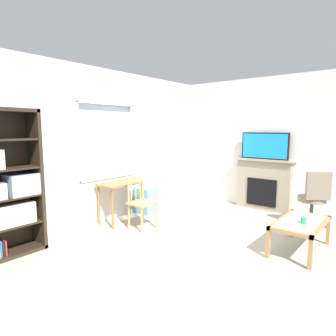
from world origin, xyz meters
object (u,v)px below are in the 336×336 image
(plastic_drawer_unit, at_px, (146,200))
(fireplace, at_px, (263,184))
(office_chair, at_px, (314,196))
(desk_under_window, at_px, (121,190))
(coffee_table, at_px, (300,225))
(tv, at_px, (265,146))
(sippy_cup, at_px, (304,220))
(bookshelf, at_px, (4,190))
(wooden_chair, at_px, (141,202))

(plastic_drawer_unit, xyz_separation_m, fireplace, (1.77, -1.76, 0.28))
(plastic_drawer_unit, distance_m, office_chair, 3.15)
(desk_under_window, xyz_separation_m, coffee_table, (0.73, -2.95, -0.23))
(fireplace, distance_m, coffee_table, 2.17)
(tv, height_order, sippy_cup, tv)
(sippy_cup, bearing_deg, plastic_drawer_unit, 88.33)
(office_chair, height_order, sippy_cup, office_chair)
(bookshelf, distance_m, desk_under_window, 1.98)
(plastic_drawer_unit, height_order, fireplace, fireplace)
(fireplace, relative_size, coffee_table, 1.16)
(tv, bearing_deg, bookshelf, 157.69)
(wooden_chair, height_order, tv, tv)
(office_chair, distance_m, coffee_table, 1.27)
(fireplace, relative_size, office_chair, 1.25)
(office_chair, xyz_separation_m, sippy_cup, (-1.33, -0.17, -0.07))
(bookshelf, distance_m, fireplace, 4.83)
(wooden_chair, distance_m, fireplace, 2.77)
(bookshelf, height_order, fireplace, bookshelf)
(fireplace, bearing_deg, plastic_drawer_unit, 135.11)
(desk_under_window, height_order, tv, tv)
(bookshelf, bearing_deg, fireplace, -22.23)
(tv, bearing_deg, sippy_cup, -144.92)
(plastic_drawer_unit, relative_size, fireplace, 0.42)
(plastic_drawer_unit, relative_size, tv, 0.53)
(coffee_table, xyz_separation_m, sippy_cup, (-0.08, -0.06, 0.11))
(bookshelf, distance_m, office_chair, 4.93)
(tv, bearing_deg, wooden_chair, 154.22)
(desk_under_window, bearing_deg, sippy_cup, -77.88)
(wooden_chair, height_order, office_chair, office_chair)
(bookshelf, distance_m, plastic_drawer_unit, 2.77)
(office_chair, bearing_deg, plastic_drawer_unit, 113.35)
(sippy_cup, bearing_deg, office_chair, 7.32)
(bookshelf, relative_size, coffee_table, 1.85)
(bookshelf, height_order, plastic_drawer_unit, bookshelf)
(sippy_cup, bearing_deg, desk_under_window, 102.12)
(desk_under_window, height_order, office_chair, office_chair)
(plastic_drawer_unit, bearing_deg, fireplace, -44.89)
(desk_under_window, xyz_separation_m, plastic_drawer_unit, (0.73, 0.05, -0.34))
(tv, relative_size, sippy_cup, 11.01)
(sippy_cup, bearing_deg, bookshelf, 129.87)
(tv, distance_m, sippy_cup, 2.42)
(wooden_chair, xyz_separation_m, sippy_cup, (0.64, -2.49, 0.02))
(wooden_chair, relative_size, tv, 0.91)
(plastic_drawer_unit, relative_size, coffee_table, 0.49)
(office_chair, bearing_deg, coffee_table, -174.71)
(office_chair, height_order, coffee_table, office_chair)
(bookshelf, distance_m, coffee_table, 4.11)
(desk_under_window, bearing_deg, tv, -34.57)
(fireplace, bearing_deg, bookshelf, 157.77)
(plastic_drawer_unit, height_order, tv, tv)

